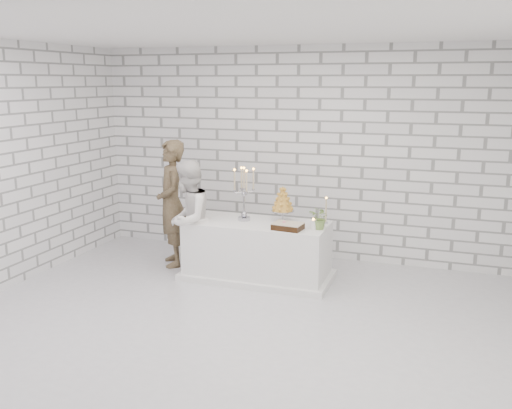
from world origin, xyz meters
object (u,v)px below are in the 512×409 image
object	(u,v)px
groom	(172,203)
candelabra	(244,194)
cake_table	(257,250)
bride	(188,220)
croquembouche	(283,204)

from	to	relation	value
groom	candelabra	size ratio (longest dim) A/B	2.49
groom	candelabra	bearing A→B (deg)	49.77
cake_table	bride	size ratio (longest dim) A/B	1.17
bride	croquembouche	distance (m)	1.23
bride	groom	bearing A→B (deg)	-135.71
candelabra	croquembouche	size ratio (longest dim) A/B	1.51
cake_table	croquembouche	world-z (taller)	croquembouche
groom	bride	xyz separation A→B (m)	(0.43, -0.39, -0.10)
croquembouche	bride	bearing A→B (deg)	-161.32
cake_table	groom	size ratio (longest dim) A/B	1.03
cake_table	groom	distance (m)	1.39
cake_table	bride	world-z (taller)	bride
croquembouche	cake_table	bearing A→B (deg)	-152.93
cake_table	groom	world-z (taller)	groom
candelabra	croquembouche	world-z (taller)	candelabra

